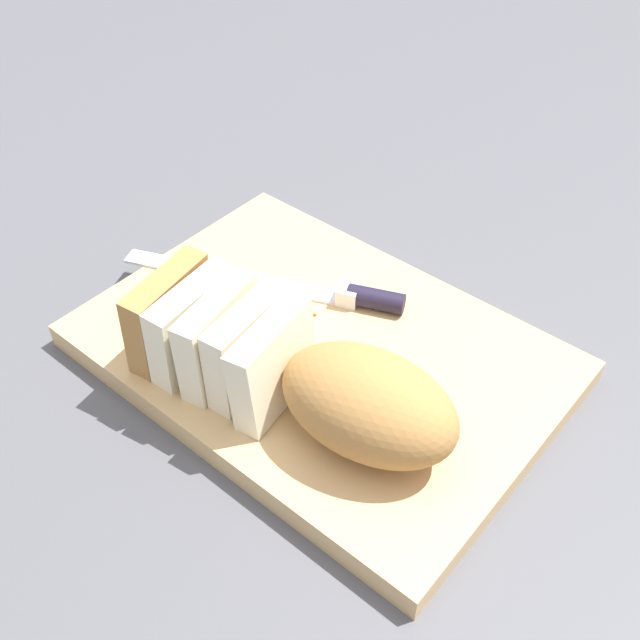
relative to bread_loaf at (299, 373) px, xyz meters
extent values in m
plane|color=#4C4C51|center=(0.03, -0.07, -0.07)|extent=(3.00, 3.00, 0.00)
cube|color=tan|center=(0.03, -0.07, -0.05)|extent=(0.43, 0.31, 0.02)
ellipsoid|color=#A8753D|center=(-0.06, -0.01, 0.00)|extent=(0.16, 0.11, 0.08)
cube|color=beige|center=(0.02, 0.01, 0.00)|extent=(0.04, 0.09, 0.08)
cube|color=beige|center=(0.05, 0.00, 0.00)|extent=(0.03, 0.09, 0.08)
cube|color=beige|center=(0.08, 0.01, 0.00)|extent=(0.04, 0.09, 0.08)
cube|color=beige|center=(0.11, 0.01, 0.00)|extent=(0.03, 0.09, 0.08)
cube|color=#A8753D|center=(0.14, 0.02, 0.00)|extent=(0.04, 0.09, 0.08)
cube|color=silver|center=(0.16, -0.09, -0.04)|extent=(0.23, 0.10, 0.00)
cylinder|color=black|center=(0.02, -0.14, -0.03)|extent=(0.06, 0.04, 0.02)
cube|color=silver|center=(0.05, -0.13, -0.03)|extent=(0.03, 0.03, 0.02)
sphere|color=#A8753D|center=(-0.01, -0.04, -0.04)|extent=(0.01, 0.01, 0.01)
sphere|color=#A8753D|center=(0.06, -0.10, -0.04)|extent=(0.00, 0.00, 0.00)
camera|label=1|loc=(-0.27, 0.31, 0.44)|focal=42.00mm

